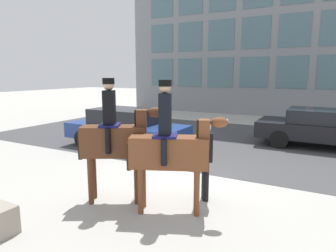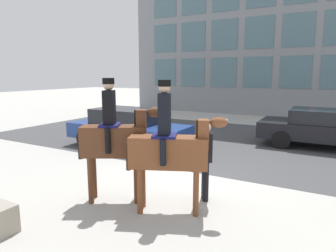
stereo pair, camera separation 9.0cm
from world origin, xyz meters
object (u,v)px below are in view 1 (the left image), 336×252
(mounted_horse_lead, at_px, (115,138))
(pedestrian_bystander, at_px, (205,155))
(street_car_near_lane, at_px, (126,127))
(street_car_far_lane, at_px, (325,128))
(mounted_horse_companion, at_px, (171,148))

(mounted_horse_lead, relative_size, pedestrian_bystander, 1.54)
(street_car_near_lane, bearing_deg, street_car_far_lane, 28.08)
(mounted_horse_companion, height_order, pedestrian_bystander, mounted_horse_companion)
(mounted_horse_companion, xyz_separation_m, street_car_far_lane, (2.53, 7.25, -0.54))
(street_car_near_lane, bearing_deg, mounted_horse_lead, -56.27)
(mounted_horse_lead, height_order, pedestrian_bystander, mounted_horse_lead)
(street_car_near_lane, bearing_deg, pedestrian_bystander, -35.28)
(pedestrian_bystander, relative_size, street_car_near_lane, 0.37)
(street_car_far_lane, bearing_deg, street_car_near_lane, -151.92)
(street_car_near_lane, height_order, street_car_far_lane, street_car_near_lane)
(street_car_far_lane, bearing_deg, mounted_horse_companion, -109.24)
(mounted_horse_lead, distance_m, street_car_near_lane, 4.77)
(mounted_horse_companion, distance_m, street_car_far_lane, 7.70)
(pedestrian_bystander, bearing_deg, mounted_horse_companion, 35.51)
(street_car_near_lane, xyz_separation_m, street_car_far_lane, (6.40, 3.41, -0.00))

